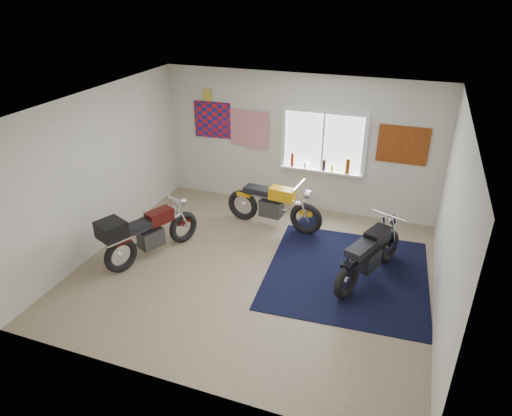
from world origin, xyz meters
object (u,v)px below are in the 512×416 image
(black_chrome_bike, at_px, (369,255))
(yellow_triumph, at_px, (273,206))
(navy_rug, at_px, (347,273))
(maroon_tourer, at_px, (145,233))

(black_chrome_bike, bearing_deg, yellow_triumph, 82.43)
(navy_rug, relative_size, yellow_triumph, 1.35)
(navy_rug, distance_m, maroon_tourer, 3.36)
(navy_rug, bearing_deg, maroon_tourer, -167.86)
(yellow_triumph, xyz_separation_m, black_chrome_bike, (1.92, -1.11, -0.01))
(black_chrome_bike, height_order, maroon_tourer, black_chrome_bike)
(yellow_triumph, distance_m, maroon_tourer, 2.44)
(maroon_tourer, bearing_deg, black_chrome_bike, -55.51)
(yellow_triumph, relative_size, maroon_tourer, 1.08)
(yellow_triumph, xyz_separation_m, maroon_tourer, (-1.64, -1.80, 0.06))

